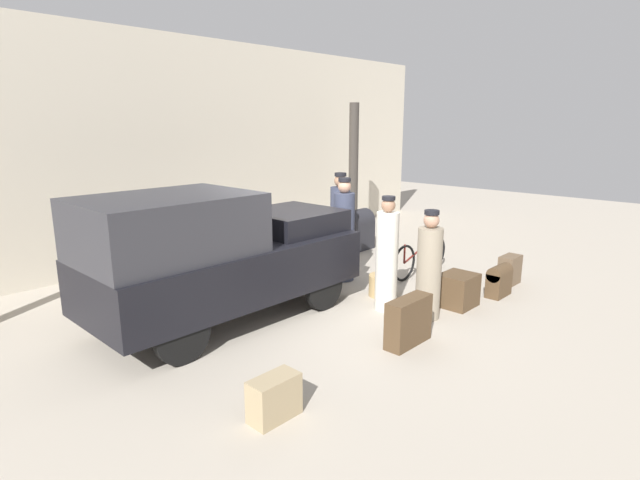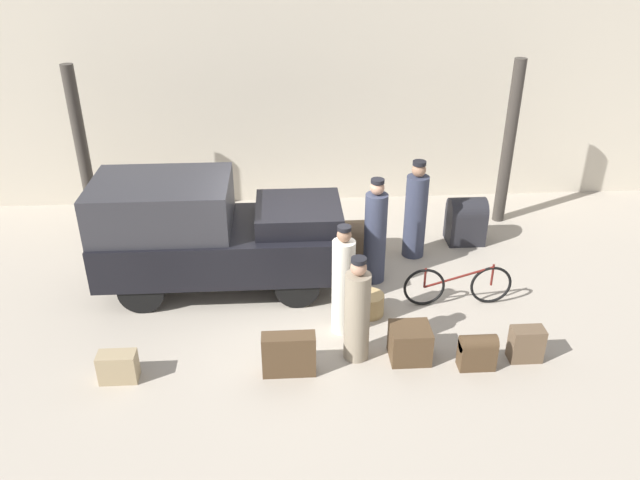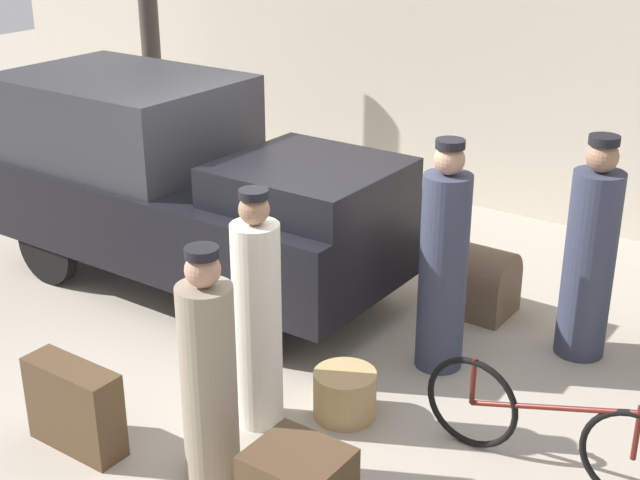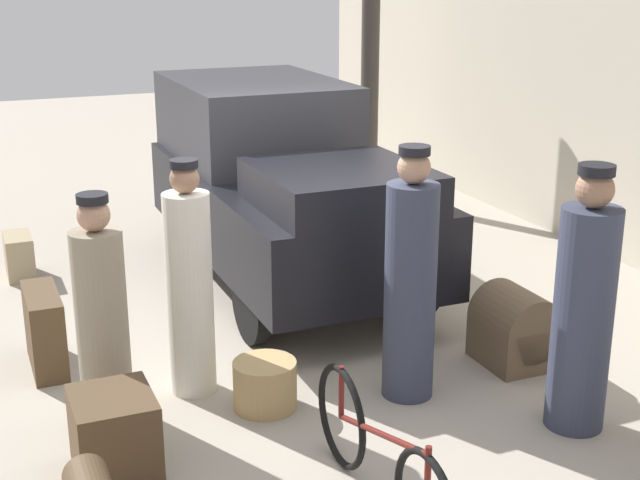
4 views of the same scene
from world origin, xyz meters
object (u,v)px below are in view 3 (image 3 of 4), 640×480
object	(u,v)px
trunk_barrel_dark	(480,283)
conductor_in_dark_uniform	(443,266)
bicycle	(548,428)
wicker_basket	(345,394)
trunk_large_brown	(75,407)
truck	(180,180)
porter_carrying_trunk	(257,319)
porter_with_bicycle	(590,258)
porter_lifting_near_truck	(208,376)

from	to	relation	value
trunk_barrel_dark	conductor_in_dark_uniform	bearing A→B (deg)	-81.84
bicycle	wicker_basket	world-z (taller)	bicycle
conductor_in_dark_uniform	trunk_large_brown	xyz separation A→B (m)	(-1.49, -2.39, -0.54)
truck	trunk_barrel_dark	world-z (taller)	truck
wicker_basket	porter_carrying_trunk	world-z (taller)	porter_carrying_trunk
conductor_in_dark_uniform	trunk_barrel_dark	world-z (taller)	conductor_in_dark_uniform
wicker_basket	trunk_large_brown	bearing A→B (deg)	-133.40
trunk_large_brown	bicycle	bearing A→B (deg)	29.64
trunk_large_brown	porter_with_bicycle	bearing A→B (deg)	54.06
porter_with_bicycle	conductor_in_dark_uniform	bearing A→B (deg)	-135.32
trunk_barrel_dark	wicker_basket	bearing A→B (deg)	-91.69
bicycle	truck	bearing A→B (deg)	167.77
truck	porter_lifting_near_truck	bearing A→B (deg)	-43.68
wicker_basket	porter_with_bicycle	bearing A→B (deg)	60.55
porter_with_bicycle	porter_lifting_near_truck	bearing A→B (deg)	-115.39
bicycle	conductor_in_dark_uniform	size ratio (longest dim) A/B	0.94
porter_carrying_trunk	conductor_in_dark_uniform	size ratio (longest dim) A/B	0.94
bicycle	porter_lifting_near_truck	distance (m)	2.19
conductor_in_dark_uniform	trunk_barrel_dark	size ratio (longest dim) A/B	3.02
trunk_large_brown	conductor_in_dark_uniform	bearing A→B (deg)	58.02
porter_lifting_near_truck	trunk_barrel_dark	xyz separation A→B (m)	(0.39, 3.11, -0.45)
wicker_basket	porter_with_bicycle	xyz separation A→B (m)	(1.05, 1.87, 0.66)
wicker_basket	porter_lifting_near_truck	xyz separation A→B (m)	(-0.33, -1.05, 0.56)
porter_with_bicycle	trunk_barrel_dark	size ratio (longest dim) A/B	2.97
wicker_basket	trunk_barrel_dark	world-z (taller)	trunk_barrel_dark
porter_carrying_trunk	porter_with_bicycle	size ratio (longest dim) A/B	0.95
conductor_in_dark_uniform	porter_with_bicycle	size ratio (longest dim) A/B	1.01
porter_lifting_near_truck	porter_with_bicycle	world-z (taller)	porter_with_bicycle
porter_carrying_trunk	conductor_in_dark_uniform	bearing A→B (deg)	64.89
wicker_basket	conductor_in_dark_uniform	world-z (taller)	conductor_in_dark_uniform
porter_with_bicycle	trunk_large_brown	world-z (taller)	porter_with_bicycle
conductor_in_dark_uniform	porter_with_bicycle	distance (m)	1.19
bicycle	trunk_barrel_dark	size ratio (longest dim) A/B	2.84
wicker_basket	porter_with_bicycle	world-z (taller)	porter_with_bicycle
porter_lifting_near_truck	conductor_in_dark_uniform	xyz separation A→B (m)	(0.54, 2.08, 0.12)
wicker_basket	conductor_in_dark_uniform	distance (m)	1.25
truck	conductor_in_dark_uniform	distance (m)	2.74
conductor_in_dark_uniform	trunk_large_brown	bearing A→B (deg)	-121.98
bicycle	wicker_basket	xyz separation A→B (m)	(-1.44, -0.19, -0.17)
wicker_basket	trunk_barrel_dark	distance (m)	2.06
porter_lifting_near_truck	bicycle	bearing A→B (deg)	35.08
bicycle	wicker_basket	size ratio (longest dim) A/B	3.84
bicycle	trunk_large_brown	world-z (taller)	bicycle
porter_with_bicycle	trunk_large_brown	bearing A→B (deg)	-125.94
wicker_basket	trunk_large_brown	size ratio (longest dim) A/B	0.63
truck	bicycle	distance (m)	4.11
trunk_barrel_dark	porter_lifting_near_truck	bearing A→B (deg)	-97.16
wicker_basket	porter_lifting_near_truck	distance (m)	1.23
bicycle	wicker_basket	bearing A→B (deg)	-172.42
porter_with_bicycle	trunk_barrel_dark	xyz separation A→B (m)	(-0.99, 0.19, -0.55)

